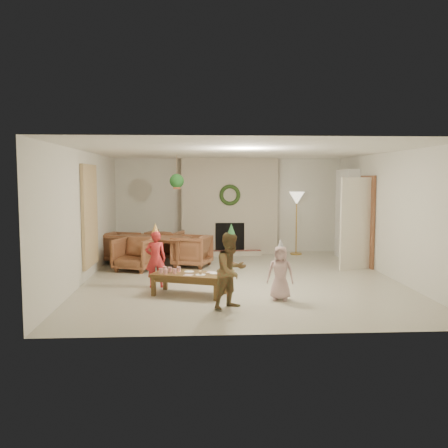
{
  "coord_description": "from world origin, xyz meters",
  "views": [
    {
      "loc": [
        -0.85,
        -9.52,
        1.98
      ],
      "look_at": [
        -0.3,
        0.4,
        1.05
      ],
      "focal_mm": 39.21,
      "sensor_mm": 36.0,
      "label": 1
    }
  ],
  "objects": [
    {
      "name": "child_plaid",
      "position": [
        -0.33,
        -2.21,
        0.58
      ],
      "size": [
        0.72,
        0.7,
        1.17
      ],
      "primitive_type": "imported",
      "rotation": [
        0.0,
        0.0,
        0.67
      ],
      "color": "brown",
      "rests_on": "floor"
    },
    {
      "name": "floor_lamp_base",
      "position": [
        1.73,
        3.0,
        0.02
      ],
      "size": [
        0.3,
        0.3,
        0.03
      ],
      "primitive_type": "cylinder",
      "color": "gold",
      "rests_on": "floor"
    },
    {
      "name": "party_hat_plaid",
      "position": [
        -0.33,
        -2.21,
        1.21
      ],
      "size": [
        0.17,
        0.17,
        0.19
      ],
      "primitive_type": "cone",
      "rotation": [
        0.0,
        0.0,
        0.32
      ],
      "color": "#50BB66",
      "rests_on": "child_plaid"
    },
    {
      "name": "bookshelf_shelf_b",
      "position": [
        2.82,
        2.3,
        0.85
      ],
      "size": [
        0.3,
        0.92,
        0.03
      ],
      "primitive_type": "cube",
      "color": "white",
      "rests_on": "bookshelf_carcass"
    },
    {
      "name": "bookshelf_shelf_a",
      "position": [
        2.82,
        2.3,
        0.45
      ],
      "size": [
        0.3,
        0.92,
        0.03
      ],
      "primitive_type": "cube",
      "color": "white",
      "rests_on": "bookshelf_carcass"
    },
    {
      "name": "bookshelf_carcass",
      "position": [
        2.84,
        2.3,
        1.1
      ],
      "size": [
        0.3,
        1.0,
        2.2
      ],
      "primitive_type": "cube",
      "color": "white",
      "rests_on": "floor"
    },
    {
      "name": "fireplace_firebox",
      "position": [
        0.0,
        3.12,
        0.45
      ],
      "size": [
        0.75,
        0.12,
        0.75
      ],
      "primitive_type": "cube",
      "color": "black",
      "rests_on": "floor"
    },
    {
      "name": "plate_b",
      "position": [
        -0.8,
        -1.48,
        0.38
      ],
      "size": [
        0.22,
        0.22,
        0.01
      ],
      "primitive_type": "cylinder",
      "rotation": [
        0.0,
        0.0,
        -0.34
      ],
      "color": "white",
      "rests_on": "coffee_table_top"
    },
    {
      "name": "fireplace_wreath",
      "position": [
        0.0,
        3.07,
        1.55
      ],
      "size": [
        0.54,
        0.1,
        0.54
      ],
      "primitive_type": "torus",
      "rotation": [
        1.57,
        0.0,
        0.0
      ],
      "color": "#1E3A15",
      "rests_on": "fireplace_mass"
    },
    {
      "name": "cup_f",
      "position": [
        -1.17,
        -1.16,
        0.42
      ],
      "size": [
        0.08,
        0.08,
        0.08
      ],
      "primitive_type": "cylinder",
      "rotation": [
        0.0,
        0.0,
        -0.34
      ],
      "color": "silver",
      "rests_on": "coffee_table_top"
    },
    {
      "name": "child_red",
      "position": [
        -1.6,
        -0.69,
        0.52
      ],
      "size": [
        0.4,
        0.28,
        1.04
      ],
      "primitive_type": "imported",
      "rotation": [
        0.0,
        0.0,
        3.24
      ],
      "color": "red",
      "rests_on": "floor"
    },
    {
      "name": "wall_front",
      "position": [
        0.0,
        -3.5,
        1.25
      ],
      "size": [
        7.0,
        0.0,
        7.0
      ],
      "primitive_type": "plane",
      "rotation": [
        -1.57,
        0.0,
        0.0
      ],
      "color": "silver",
      "rests_on": "floor"
    },
    {
      "name": "floor_lamp_post",
      "position": [
        1.73,
        3.0,
        0.76
      ],
      "size": [
        0.03,
        0.03,
        1.47
      ],
      "primitive_type": "cylinder",
      "color": "gold",
      "rests_on": "floor"
    },
    {
      "name": "party_hat_pink",
      "position": [
        0.5,
        -1.74,
        0.93
      ],
      "size": [
        0.15,
        0.15,
        0.16
      ],
      "primitive_type": "cone",
      "rotation": [
        0.0,
        0.0,
        -0.43
      ],
      "color": "silver",
      "rests_on": "child_pink"
    },
    {
      "name": "floor",
      "position": [
        0.0,
        0.0,
        0.0
      ],
      "size": [
        7.0,
        7.0,
        0.0
      ],
      "primitive_type": "plane",
      "color": "#B7B29E",
      "rests_on": "ground"
    },
    {
      "name": "fireplace_mass",
      "position": [
        0.0,
        3.3,
        1.25
      ],
      "size": [
        2.5,
        0.4,
        2.5
      ],
      "primitive_type": "cube",
      "color": "#541816",
      "rests_on": "floor"
    },
    {
      "name": "wall_right",
      "position": [
        3.0,
        0.0,
        1.25
      ],
      "size": [
        0.0,
        7.0,
        7.0
      ],
      "primitive_type": "plane",
      "rotation": [
        1.57,
        0.0,
        -1.57
      ],
      "color": "silver",
      "rests_on": "floor"
    },
    {
      "name": "fireplace_hearth",
      "position": [
        0.0,
        2.95,
        0.06
      ],
      "size": [
        1.6,
        0.3,
        0.12
      ],
      "primitive_type": "cube",
      "color": "maroon",
      "rests_on": "floor"
    },
    {
      "name": "cup_c",
      "position": [
        -1.38,
        -1.37,
        0.42
      ],
      "size": [
        0.08,
        0.08,
        0.08
      ],
      "primitive_type": "cylinder",
      "rotation": [
        0.0,
        0.0,
        -0.34
      ],
      "color": "silver",
      "rests_on": "coffee_table_top"
    },
    {
      "name": "books_row_mid",
      "position": [
        2.8,
        2.35,
        0.99
      ],
      "size": [
        0.2,
        0.44,
        0.24
      ],
      "primitive_type": "cube",
      "color": "teal",
      "rests_on": "bookshelf_shelf_b"
    },
    {
      "name": "dining_chair_far",
      "position": [
        -1.64,
        2.47,
        0.36
      ],
      "size": [
        0.98,
        0.99,
        0.71
      ],
      "primitive_type": "imported",
      "rotation": [
        0.0,
        0.0,
        2.79
      ],
      "color": "brown",
      "rests_on": "floor"
    },
    {
      "name": "child_pink",
      "position": [
        0.5,
        -1.74,
        0.45
      ],
      "size": [
        0.49,
        0.38,
        0.89
      ],
      "primitive_type": "imported",
      "rotation": [
        0.0,
        0.0,
        -0.25
      ],
      "color": "#CBA3A2",
      "rests_on": "floor"
    },
    {
      "name": "door_frame",
      "position": [
        2.96,
        1.2,
        1.02
      ],
      "size": [
        0.05,
        0.86,
        2.04
      ],
      "primitive_type": "cube",
      "color": "brown",
      "rests_on": "floor"
    },
    {
      "name": "coffee_leg_fr",
      "position": [
        -0.55,
        -1.73,
        0.16
      ],
      "size": [
        0.08,
        0.08,
        0.32
      ],
      "primitive_type": "cube",
      "rotation": [
        0.0,
        0.0,
        -0.34
      ],
      "color": "brown",
      "rests_on": "floor"
    },
    {
      "name": "plate_a",
      "position": [
        -0.99,
        -1.19,
        0.38
      ],
      "size": [
        0.22,
        0.22,
        0.01
      ],
      "primitive_type": "cylinder",
      "rotation": [
        0.0,
        0.0,
        -0.34
      ],
      "color": "white",
      "rests_on": "coffee_table_top"
    },
    {
      "name": "wall_left",
      "position": [
        -3.0,
        0.0,
        1.25
      ],
      "size": [
        0.0,
        7.0,
        7.0
      ],
      "primitive_type": "plane",
      "rotation": [
        1.57,
        0.0,
        1.57
      ],
      "color": "silver",
      "rests_on": "floor"
    },
    {
      "name": "coffee_table_top",
      "position": [
        -0.98,
        -1.31,
        0.35
      ],
      "size": [
        1.35,
        0.98,
        0.06
      ],
      "primitive_type": "cube",
      "rotation": [
        0.0,
        0.0,
        -0.34
      ],
      "color": "brown",
      "rests_on": "floor"
    },
    {
      "name": "cup_b",
      "position": [
        -1.41,
        -1.11,
        0.42
      ],
      "size": [
        0.08,
        0.08,
        0.08
      ],
      "primitive_type": "cylinder",
      "rotation": [
        0.0,
        0.0,
        -0.34
      ],
      "color": "silver",
      "rests_on": "coffee_table_top"
    },
    {
      "name": "coffee_leg_bl",
      "position": [
        -1.42,
        -0.89,
        0.16
      ],
      "size": [
        0.08,
        0.08,
        0.32
      ],
      "primitive_type": "cube",
      "rotation": [
        0.0,
        0.0,
        -0.34
      ],
      "color": "brown",
      "rests_on": "floor"
    },
    {
      "name": "hanging_plant_cord",
      "position": [
        -1.3,
        1.5,
        2.15
      ],
      "size": [
        0.01,
        0.01,
        0.7
      ],
      "primitive_type": "cylinder",
      "color": "tan",
      "rests_on": "ceiling"
    },
    {
      "name": "hanging_plant_pot",
      "position": [
        -1.3,
        1.5,
        1.8
      ],
      "size": [
        0.16,
        0.16,
        0.12
      ],
      "primitive_type": "cylinder",
      "color": "#A35434",
      "rests_on": "hanging_plant_cord"
    },
    {
      "name": "bookshelf_shelf_d",
      "position": [
        2.82,
        2.3,
        1.65
      ],
      "size": [
        0.3,
        0.92,
        0.03
      ],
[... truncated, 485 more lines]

